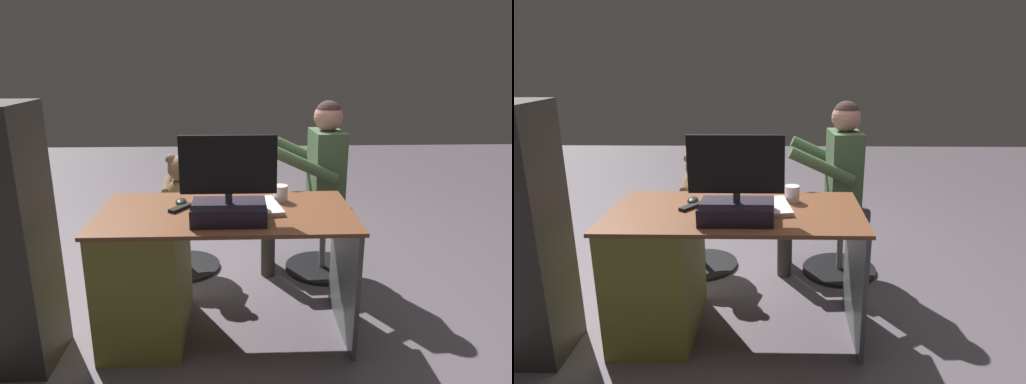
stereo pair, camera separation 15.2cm
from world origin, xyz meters
The scene contains 12 objects.
ground_plane centered at (0.00, 0.00, 0.00)m, with size 10.00×10.00×0.00m, color #5E545D.
desk centered at (0.35, 0.42, 0.38)m, with size 1.33×0.69×0.71m.
monitor centered at (-0.02, 0.56, 0.83)m, with size 0.47×0.25×0.42m.
keyboard centered at (-0.05, 0.33, 0.72)m, with size 0.42×0.14×0.02m, color black.
computer_mouse centered at (0.25, 0.31, 0.73)m, with size 0.06×0.10×0.04m, color #262721.
cup centered at (-0.30, 0.26, 0.76)m, with size 0.08×0.08×0.09m, color white.
tv_remote centered at (0.24, 0.39, 0.72)m, with size 0.04×0.15×0.02m, color black.
notebook_binder centered at (-0.17, 0.39, 0.72)m, with size 0.22×0.30×0.02m, color silver.
office_chair_teddy centered at (0.33, -0.37, 0.25)m, with size 0.51×0.51×0.46m.
teddy_bear centered at (0.33, -0.38, 0.64)m, with size 0.27×0.27×0.39m.
visitor_chair centered at (-0.66, -0.31, 0.25)m, with size 0.53×0.53×0.46m.
person centered at (-0.58, -0.31, 0.71)m, with size 0.56×0.50×1.21m.
Camera 2 is at (-0.22, 2.67, 1.50)m, focal length 31.78 mm.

